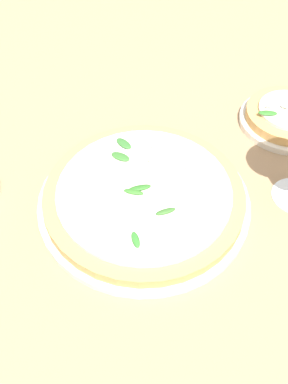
{
  "coord_description": "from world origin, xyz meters",
  "views": [
    {
      "loc": [
        -0.16,
        0.38,
        0.57
      ],
      "look_at": [
        0.03,
        -0.04,
        0.03
      ],
      "focal_mm": 42.0,
      "sensor_mm": 36.0,
      "label": 1
    }
  ],
  "objects": [
    {
      "name": "ground_plane",
      "position": [
        0.0,
        0.0,
        0.0
      ],
      "size": [
        6.0,
        6.0,
        0.0
      ],
      "primitive_type": "plane",
      "color": "#9E7A56"
    },
    {
      "name": "pizza_personal_side",
      "position": [
        -0.13,
        -0.33,
        0.02
      ],
      "size": [
        0.18,
        0.18,
        0.05
      ],
      "color": "silver",
      "rests_on": "ground_plane"
    },
    {
      "name": "pizza_arugula_main",
      "position": [
        0.03,
        -0.04,
        0.02
      ],
      "size": [
        0.34,
        0.34,
        0.05
      ],
      "color": "silver",
      "rests_on": "ground_plane"
    }
  ]
}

